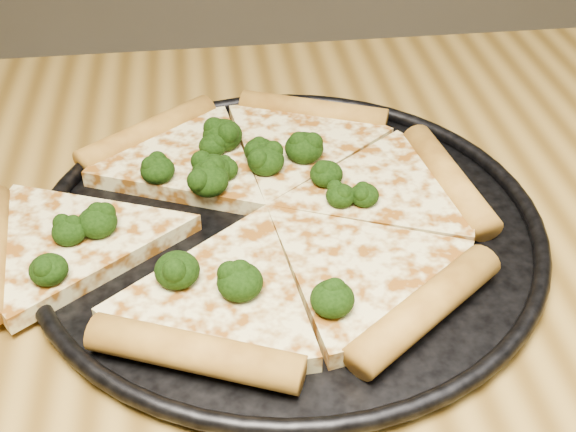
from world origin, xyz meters
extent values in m
cube|color=olive|center=(0.00, 0.00, 0.73)|extent=(1.20, 0.90, 0.04)
cylinder|color=black|center=(-0.03, 0.10, 0.75)|extent=(0.39, 0.39, 0.01)
torus|color=black|center=(-0.03, 0.10, 0.76)|extent=(0.41, 0.41, 0.01)
cylinder|color=gold|center=(0.11, 0.13, 0.77)|extent=(0.05, 0.14, 0.03)
cylinder|color=gold|center=(0.02, 0.26, 0.77)|extent=(0.14, 0.08, 0.03)
cylinder|color=gold|center=(-0.14, 0.24, 0.77)|extent=(0.13, 0.11, 0.03)
cylinder|color=gold|center=(-0.10, -0.03, 0.77)|extent=(0.14, 0.08, 0.03)
cylinder|color=gold|center=(0.05, -0.01, 0.77)|extent=(0.13, 0.11, 0.03)
ellipsoid|color=black|center=(-0.11, 0.03, 0.78)|extent=(0.03, 0.03, 0.02)
ellipsoid|color=black|center=(0.00, 0.18, 0.78)|extent=(0.03, 0.03, 0.03)
ellipsoid|color=black|center=(-0.04, 0.16, 0.78)|extent=(0.03, 0.03, 0.02)
ellipsoid|color=black|center=(-0.09, 0.14, 0.78)|extent=(0.03, 0.03, 0.02)
ellipsoid|color=black|center=(-0.04, 0.18, 0.78)|extent=(0.03, 0.03, 0.02)
ellipsoid|color=black|center=(-0.17, 0.10, 0.78)|extent=(0.03, 0.03, 0.02)
ellipsoid|color=black|center=(0.01, 0.14, 0.78)|extent=(0.03, 0.03, 0.02)
ellipsoid|color=black|center=(-0.13, 0.16, 0.78)|extent=(0.03, 0.03, 0.02)
ellipsoid|color=black|center=(-0.07, 0.02, 0.78)|extent=(0.03, 0.03, 0.02)
ellipsoid|color=black|center=(0.04, 0.11, 0.78)|extent=(0.02, 0.02, 0.02)
ellipsoid|color=black|center=(-0.08, 0.15, 0.78)|extent=(0.03, 0.03, 0.02)
ellipsoid|color=black|center=(0.02, 0.11, 0.78)|extent=(0.02, 0.02, 0.02)
ellipsoid|color=black|center=(-0.08, 0.19, 0.78)|extent=(0.02, 0.02, 0.02)
ellipsoid|color=black|center=(-0.19, 0.09, 0.78)|extent=(0.03, 0.03, 0.02)
ellipsoid|color=black|center=(-0.20, 0.05, 0.78)|extent=(0.03, 0.03, 0.02)
ellipsoid|color=black|center=(-0.01, -0.01, 0.78)|extent=(0.03, 0.03, 0.02)
ellipsoid|color=black|center=(-0.07, 0.16, 0.78)|extent=(0.02, 0.02, 0.02)
ellipsoid|color=black|center=(-0.07, 0.21, 0.78)|extent=(0.04, 0.04, 0.03)
camera|label=1|loc=(-0.08, -0.36, 1.13)|focal=46.27mm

